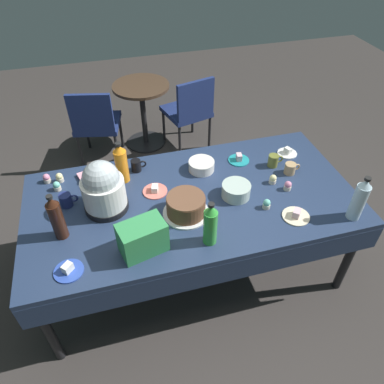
% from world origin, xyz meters
% --- Properties ---
extents(ground, '(9.00, 9.00, 0.00)m').
position_xyz_m(ground, '(0.00, 0.00, 0.00)').
color(ground, '#383330').
extents(potluck_table, '(2.20, 1.10, 0.75)m').
position_xyz_m(potluck_table, '(0.00, 0.00, 0.69)').
color(potluck_table, navy).
rests_on(potluck_table, ground).
extents(frosted_layer_cake, '(0.30, 0.30, 0.14)m').
position_xyz_m(frosted_layer_cake, '(-0.08, -0.14, 0.82)').
color(frosted_layer_cake, silver).
rests_on(frosted_layer_cake, potluck_table).
extents(slow_cooker, '(0.28, 0.28, 0.36)m').
position_xyz_m(slow_cooker, '(-0.56, 0.05, 0.92)').
color(slow_cooker, black).
rests_on(slow_cooker, potluck_table).
extents(glass_salad_bowl, '(0.19, 0.19, 0.09)m').
position_xyz_m(glass_salad_bowl, '(0.29, -0.06, 0.80)').
color(glass_salad_bowl, '#B2C6BC').
rests_on(glass_salad_bowl, potluck_table).
extents(ceramic_snack_bowl, '(0.19, 0.19, 0.07)m').
position_xyz_m(ceramic_snack_bowl, '(0.15, 0.28, 0.79)').
color(ceramic_snack_bowl, silver).
rests_on(ceramic_snack_bowl, potluck_table).
extents(dessert_plate_white, '(0.15, 0.15, 0.05)m').
position_xyz_m(dessert_plate_white, '(0.84, 0.29, 0.76)').
color(dessert_plate_white, white).
rests_on(dessert_plate_white, potluck_table).
extents(dessert_plate_cobalt, '(0.16, 0.16, 0.06)m').
position_xyz_m(dessert_plate_cobalt, '(-0.81, -0.40, 0.76)').
color(dessert_plate_cobalt, '#2D4CB2').
rests_on(dessert_plate_cobalt, potluck_table).
extents(dessert_plate_cream, '(0.17, 0.17, 0.06)m').
position_xyz_m(dessert_plate_cream, '(0.59, -0.35, 0.76)').
color(dessert_plate_cream, beige).
rests_on(dessert_plate_cream, potluck_table).
extents(dessert_plate_coral, '(0.17, 0.17, 0.05)m').
position_xyz_m(dessert_plate_coral, '(-0.23, 0.12, 0.76)').
color(dessert_plate_coral, '#E07266').
rests_on(dessert_plate_coral, potluck_table).
extents(dessert_plate_teal, '(0.16, 0.16, 0.06)m').
position_xyz_m(dessert_plate_teal, '(0.45, 0.31, 0.76)').
color(dessert_plate_teal, teal).
rests_on(dessert_plate_teal, potluck_table).
extents(cupcake_lemon, '(0.05, 0.05, 0.07)m').
position_xyz_m(cupcake_lemon, '(0.65, -0.09, 0.78)').
color(cupcake_lemon, beige).
rests_on(cupcake_lemon, potluck_table).
extents(cupcake_cocoa, '(0.05, 0.05, 0.07)m').
position_xyz_m(cupcake_cocoa, '(-0.94, 0.42, 0.78)').
color(cupcake_cocoa, beige).
rests_on(cupcake_cocoa, potluck_table).
extents(cupcake_berry, '(0.05, 0.05, 0.07)m').
position_xyz_m(cupcake_berry, '(-0.85, 0.41, 0.78)').
color(cupcake_berry, beige).
rests_on(cupcake_berry, potluck_table).
extents(cupcake_rose, '(0.05, 0.05, 0.07)m').
position_xyz_m(cupcake_rose, '(0.44, -0.22, 0.78)').
color(cupcake_rose, beige).
rests_on(cupcake_rose, potluck_table).
extents(cupcake_vanilla, '(0.05, 0.05, 0.07)m').
position_xyz_m(cupcake_vanilla, '(-0.87, 0.32, 0.78)').
color(cupcake_vanilla, beige).
rests_on(cupcake_vanilla, potluck_table).
extents(cupcake_mint, '(0.05, 0.05, 0.07)m').
position_xyz_m(cupcake_mint, '(0.58, -0.00, 0.78)').
color(cupcake_mint, beige).
rests_on(cupcake_mint, potluck_table).
extents(soda_bottle_orange_juice, '(0.09, 0.09, 0.31)m').
position_xyz_m(soda_bottle_orange_juice, '(-0.42, 0.31, 0.89)').
color(soda_bottle_orange_juice, orange).
rests_on(soda_bottle_orange_juice, potluck_table).
extents(soda_bottle_lime_soda, '(0.08, 0.08, 0.30)m').
position_xyz_m(soda_bottle_lime_soda, '(-0.00, -0.39, 0.89)').
color(soda_bottle_lime_soda, green).
rests_on(soda_bottle_lime_soda, potluck_table).
extents(soda_bottle_cola, '(0.08, 0.08, 0.32)m').
position_xyz_m(soda_bottle_cola, '(-0.84, -0.12, 0.90)').
color(soda_bottle_cola, '#33190F').
rests_on(soda_bottle_cola, potluck_table).
extents(soda_bottle_water, '(0.08, 0.08, 0.32)m').
position_xyz_m(soda_bottle_water, '(0.93, -0.44, 0.90)').
color(soda_bottle_water, silver).
rests_on(soda_bottle_water, potluck_table).
extents(coffee_mug_tan, '(0.12, 0.08, 0.08)m').
position_xyz_m(coffee_mug_tan, '(0.75, 0.07, 0.79)').
color(coffee_mug_tan, tan).
rests_on(coffee_mug_tan, potluck_table).
extents(coffee_mug_black, '(0.11, 0.07, 0.09)m').
position_xyz_m(coffee_mug_black, '(-0.31, 0.39, 0.80)').
color(coffee_mug_black, black).
rests_on(coffee_mug_black, potluck_table).
extents(coffee_mug_olive, '(0.12, 0.07, 0.09)m').
position_xyz_m(coffee_mug_olive, '(0.67, 0.18, 0.80)').
color(coffee_mug_olive, olive).
rests_on(coffee_mug_olive, potluck_table).
extents(coffee_mug_navy, '(0.12, 0.08, 0.09)m').
position_xyz_m(coffee_mug_navy, '(-0.80, 0.14, 0.79)').
color(coffee_mug_navy, navy).
rests_on(coffee_mug_navy, potluck_table).
extents(soda_carton, '(0.29, 0.22, 0.20)m').
position_xyz_m(soda_carton, '(-0.38, -0.35, 0.85)').
color(soda_carton, '#338C4C').
rests_on(soda_carton, potluck_table).
extents(paper_napkin_stack, '(0.17, 0.17, 0.02)m').
position_xyz_m(paper_napkin_stack, '(-0.65, 0.39, 0.76)').
color(paper_napkin_stack, pink).
rests_on(paper_napkin_stack, potluck_table).
extents(maroon_chair_left, '(0.53, 0.53, 0.85)m').
position_xyz_m(maroon_chair_left, '(-0.57, 1.63, 0.49)').
color(maroon_chair_left, navy).
rests_on(maroon_chair_left, ground).
extents(maroon_chair_right, '(0.54, 0.54, 0.85)m').
position_xyz_m(maroon_chair_right, '(0.42, 1.63, 0.49)').
color(maroon_chair_right, navy).
rests_on(maroon_chair_right, ground).
extents(round_cafe_table, '(0.60, 0.60, 0.72)m').
position_xyz_m(round_cafe_table, '(-0.05, 1.86, 0.50)').
color(round_cafe_table, '#473323').
rests_on(round_cafe_table, ground).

